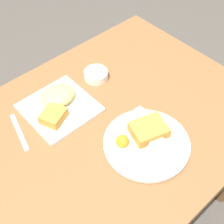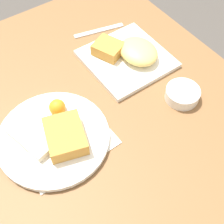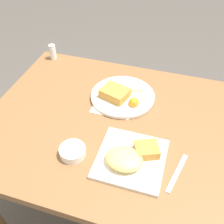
# 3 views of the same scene
# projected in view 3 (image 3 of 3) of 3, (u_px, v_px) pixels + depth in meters

# --- Properties ---
(ground_plane) EXTENTS (8.00, 8.00, 0.00)m
(ground_plane) POSITION_uv_depth(u_px,v_px,m) (112.00, 207.00, 1.58)
(ground_plane) COLOR #4C4742
(dining_table) EXTENTS (1.05, 0.83, 0.74)m
(dining_table) POSITION_uv_depth(u_px,v_px,m) (112.00, 135.00, 1.13)
(dining_table) COLOR brown
(dining_table) RESTS_ON ground_plane
(menu_card) EXTENTS (0.18, 0.24, 0.00)m
(menu_card) POSITION_uv_depth(u_px,v_px,m) (116.00, 99.00, 1.17)
(menu_card) COLOR silver
(menu_card) RESTS_ON dining_table
(plate_square_near) EXTENTS (0.24, 0.24, 0.06)m
(plate_square_near) POSITION_uv_depth(u_px,v_px,m) (130.00, 158.00, 0.91)
(plate_square_near) COLOR white
(plate_square_near) RESTS_ON dining_table
(plate_oval_far) EXTENTS (0.28, 0.28, 0.05)m
(plate_oval_far) POSITION_uv_depth(u_px,v_px,m) (122.00, 95.00, 1.16)
(plate_oval_far) COLOR white
(plate_oval_far) RESTS_ON menu_card
(sauce_ramekin) EXTENTS (0.09, 0.09, 0.03)m
(sauce_ramekin) POSITION_uv_depth(u_px,v_px,m) (73.00, 151.00, 0.94)
(sauce_ramekin) COLOR white
(sauce_ramekin) RESTS_ON dining_table
(salt_shaker) EXTENTS (0.04, 0.04, 0.08)m
(salt_shaker) POSITION_uv_depth(u_px,v_px,m) (53.00, 53.00, 1.39)
(salt_shaker) COLOR white
(salt_shaker) RESTS_ON dining_table
(butter_knife) EXTENTS (0.06, 0.17, 0.00)m
(butter_knife) POSITION_uv_depth(u_px,v_px,m) (177.00, 173.00, 0.89)
(butter_knife) COLOR silver
(butter_knife) RESTS_ON dining_table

